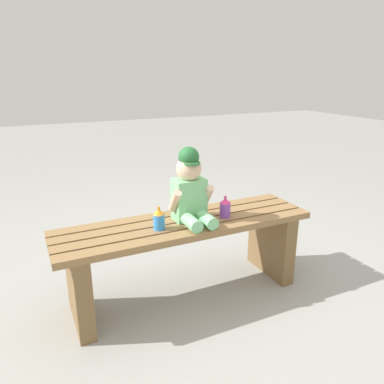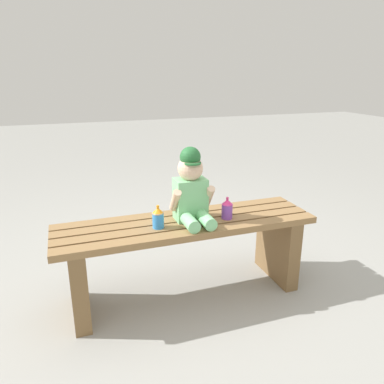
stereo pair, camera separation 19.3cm
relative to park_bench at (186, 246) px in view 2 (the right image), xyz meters
name	(u,v)px [view 2 (the right image)]	position (x,y,z in m)	size (l,w,h in m)	color
ground_plane	(187,293)	(0.00, 0.00, -0.30)	(16.00, 16.00, 0.00)	#999993
park_bench	(186,246)	(0.00, 0.00, 0.00)	(1.42, 0.38, 0.46)	olive
child_figure	(191,189)	(0.03, 0.00, 0.33)	(0.23, 0.27, 0.40)	#7FCC8C
sippy_cup_left	(158,217)	(-0.17, -0.04, 0.21)	(0.06, 0.06, 0.12)	#338CE5
sippy_cup_right	(227,209)	(0.22, -0.04, 0.21)	(0.06, 0.06, 0.12)	#8C4CCC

